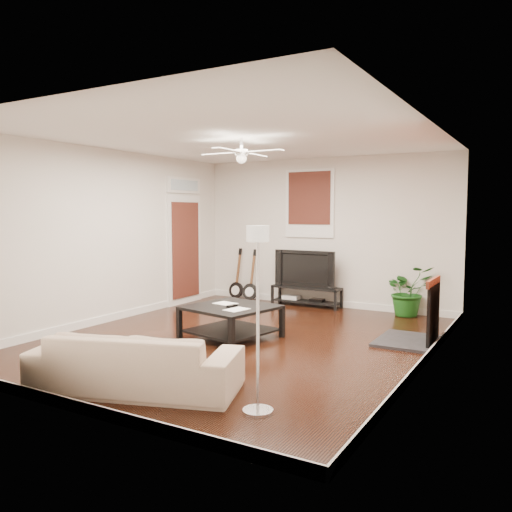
% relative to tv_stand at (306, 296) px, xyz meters
% --- Properties ---
extents(room, '(5.01, 6.01, 2.81)m').
position_rel_tv_stand_xyz_m(room, '(0.26, -2.78, 1.21)').
color(room, black).
rests_on(room, ground).
extents(brick_accent, '(0.02, 2.20, 2.80)m').
position_rel_tv_stand_xyz_m(brick_accent, '(2.75, -1.78, 1.21)').
color(brick_accent, '#A85236').
rests_on(brick_accent, floor).
extents(fireplace, '(0.80, 1.10, 0.92)m').
position_rel_tv_stand_xyz_m(fireplace, '(2.46, -1.78, 0.27)').
color(fireplace, black).
rests_on(fireplace, floor).
extents(window_back, '(1.00, 0.06, 1.30)m').
position_rel_tv_stand_xyz_m(window_back, '(-0.04, 0.19, 1.76)').
color(window_back, '#3D1710').
rests_on(window_back, wall_back).
extents(door_left, '(0.08, 1.00, 2.50)m').
position_rel_tv_stand_xyz_m(door_left, '(-2.20, -0.88, 1.06)').
color(door_left, white).
rests_on(door_left, wall_left).
extents(tv_stand, '(1.34, 0.36, 0.38)m').
position_rel_tv_stand_xyz_m(tv_stand, '(0.00, 0.00, 0.00)').
color(tv_stand, black).
rests_on(tv_stand, floor).
extents(tv, '(1.20, 0.16, 0.69)m').
position_rel_tv_stand_xyz_m(tv, '(0.00, 0.02, 0.54)').
color(tv, black).
rests_on(tv, tv_stand).
extents(coffee_table, '(1.30, 1.30, 0.46)m').
position_rel_tv_stand_xyz_m(coffee_table, '(0.08, -2.78, 0.04)').
color(coffee_table, black).
rests_on(coffee_table, floor).
extents(sofa, '(2.21, 1.42, 0.60)m').
position_rel_tv_stand_xyz_m(sofa, '(0.41, -5.06, 0.11)').
color(sofa, '#BCAA8D').
rests_on(sofa, floor).
extents(floor_lamp, '(0.35, 0.35, 1.69)m').
position_rel_tv_stand_xyz_m(floor_lamp, '(1.76, -4.96, 0.66)').
color(floor_lamp, silver).
rests_on(floor_lamp, floor).
extents(potted_plant, '(1.04, 1.04, 0.87)m').
position_rel_tv_stand_xyz_m(potted_plant, '(1.89, 0.04, 0.25)').
color(potted_plant, '#185117').
rests_on(potted_plant, floor).
extents(guitar_left, '(0.34, 0.25, 1.05)m').
position_rel_tv_stand_xyz_m(guitar_left, '(-1.56, -0.03, 0.34)').
color(guitar_left, black).
rests_on(guitar_left, floor).
extents(guitar_right, '(0.34, 0.25, 1.05)m').
position_rel_tv_stand_xyz_m(guitar_right, '(-1.21, -0.06, 0.34)').
color(guitar_right, black).
rests_on(guitar_right, floor).
extents(ceiling_fan, '(1.24, 1.24, 0.32)m').
position_rel_tv_stand_xyz_m(ceiling_fan, '(0.26, -2.78, 2.41)').
color(ceiling_fan, white).
rests_on(ceiling_fan, ceiling).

